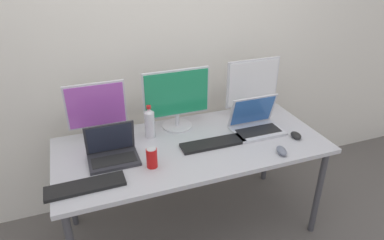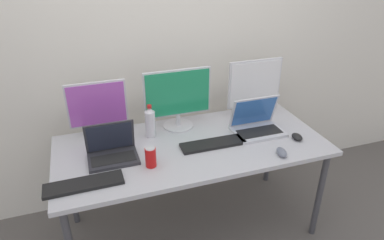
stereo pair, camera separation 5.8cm
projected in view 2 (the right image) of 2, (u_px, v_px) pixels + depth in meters
The scene contains 14 objects.
ground_plane at pixel (192, 226), 2.63m from camera, with size 16.00×16.00×0.00m, color #5B5651.
wall_back at pixel (167, 40), 2.53m from camera, with size 7.00×0.08×2.60m, color silver.
work_desk at pixel (192, 151), 2.31m from camera, with size 1.79×0.81×0.74m.
monitor_left at pixel (98, 110), 2.27m from camera, with size 0.39×0.21×0.41m.
monitor_center at pixel (178, 97), 2.41m from camera, with size 0.48×0.22×0.43m.
monitor_right at pixel (254, 86), 2.60m from camera, with size 0.43×0.18×0.44m.
laptop_silver at pixel (112, 150), 2.12m from camera, with size 0.30×0.21×0.23m.
laptop_secondary at pixel (256, 124), 2.42m from camera, with size 0.35×0.24×0.25m.
keyboard_main at pixel (213, 144), 2.27m from camera, with size 0.44×0.12×0.02m, color black.
keyboard_aux at pixel (84, 184), 1.89m from camera, with size 0.43×0.12×0.02m, color black.
mouse_by_keyboard at pixel (297, 137), 2.34m from camera, with size 0.06×0.09×0.04m, color black.
mouse_by_laptop at pixel (282, 152), 2.16m from camera, with size 0.06×0.11×0.04m, color slate.
water_bottle at pixel (150, 122), 2.33m from camera, with size 0.07×0.07×0.24m.
soda_can_near_keyboard at pixel (151, 157), 2.03m from camera, with size 0.07×0.07×0.13m.
Camera 2 is at (-0.63, -1.86, 1.93)m, focal length 32.00 mm.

